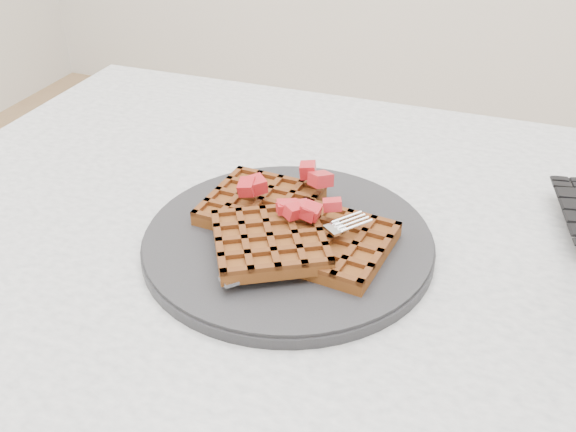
{
  "coord_description": "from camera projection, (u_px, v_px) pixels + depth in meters",
  "views": [
    {
      "loc": [
        0.09,
        -0.56,
        1.16
      ],
      "look_at": [
        -0.1,
        -0.03,
        0.79
      ],
      "focal_mm": 40.0,
      "sensor_mm": 36.0,
      "label": 1
    }
  ],
  "objects": [
    {
      "name": "waffles",
      "position": [
        287.0,
        228.0,
        0.68
      ],
      "size": [
        0.22,
        0.21,
        0.03
      ],
      "color": "brown",
      "rests_on": "plate"
    },
    {
      "name": "strawberry_pile",
      "position": [
        288.0,
        205.0,
        0.67
      ],
      "size": [
        0.15,
        0.15,
        0.02
      ],
      "primitive_type": null,
      "color": "#97050E",
      "rests_on": "waffles"
    },
    {
      "name": "plate",
      "position": [
        288.0,
        241.0,
        0.69
      ],
      "size": [
        0.31,
        0.31,
        0.02
      ],
      "primitive_type": "cylinder",
      "color": "black",
      "rests_on": "table"
    },
    {
      "name": "fork",
      "position": [
        309.0,
        254.0,
        0.64
      ],
      "size": [
        0.13,
        0.16,
        0.02
      ],
      "primitive_type": null,
      "rotation": [
        0.0,
        0.0,
        -0.66
      ],
      "color": "silver",
      "rests_on": "plate"
    },
    {
      "name": "table",
      "position": [
        376.0,
        330.0,
        0.75
      ],
      "size": [
        1.2,
        0.8,
        0.75
      ],
      "color": "silver",
      "rests_on": "ground"
    }
  ]
}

